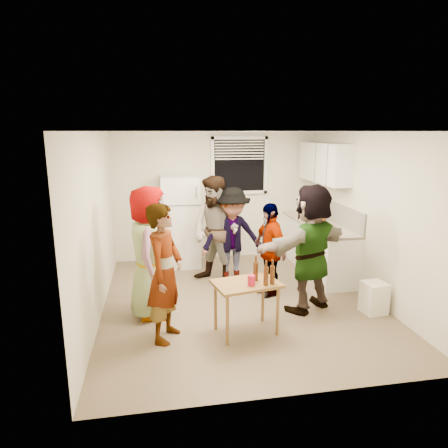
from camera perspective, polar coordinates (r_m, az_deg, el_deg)
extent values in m
cube|color=white|center=(7.55, -6.26, 0.38)|extent=(0.70, 0.70, 1.70)
cube|color=white|center=(7.52, 13.21, -3.25)|extent=(0.60, 2.20, 0.86)
cube|color=beige|center=(7.41, 13.39, 0.09)|extent=(0.64, 2.22, 0.04)
cube|color=#BBB5AB|center=(7.49, 15.47, 1.67)|extent=(0.03, 2.20, 0.36)
cube|color=white|center=(7.49, 14.14, 8.48)|extent=(0.34, 1.60, 0.70)
cylinder|color=white|center=(7.43, 13.15, 0.30)|extent=(0.12, 0.12, 0.27)
cylinder|color=black|center=(8.33, 11.04, 1.75)|extent=(0.07, 0.07, 0.29)
cylinder|color=#47230C|center=(6.99, 13.99, -0.54)|extent=(0.07, 0.07, 0.25)
cylinder|color=#1911CF|center=(6.74, 13.45, -1.00)|extent=(0.08, 0.08, 0.11)
cube|color=gold|center=(7.85, 13.72, 1.47)|extent=(0.02, 0.17, 0.14)
cube|color=white|center=(6.06, 20.65, -9.58)|extent=(0.33, 0.33, 0.45)
cylinder|color=#47230C|center=(5.07, 4.52, -8.04)|extent=(0.06, 0.06, 0.24)
cylinder|color=#BB1333|center=(4.92, 3.93, -8.72)|extent=(0.09, 0.09, 0.13)
imported|color=gray|center=(5.82, -10.25, -12.55)|extent=(1.89, 1.06, 0.58)
imported|color=#141933|center=(5.20, -8.12, -15.77)|extent=(1.80, 1.24, 0.41)
imported|color=brown|center=(6.83, -1.11, -8.39)|extent=(1.89, 1.91, 0.68)
imported|color=#3D3D42|center=(6.85, 1.19, -8.33)|extent=(1.14, 1.68, 0.60)
imported|color=black|center=(6.45, 6.34, -9.81)|extent=(1.61, 1.15, 0.36)
imported|color=#CF8846|center=(6.03, 11.87, -11.69)|extent=(2.33, 2.39, 0.54)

